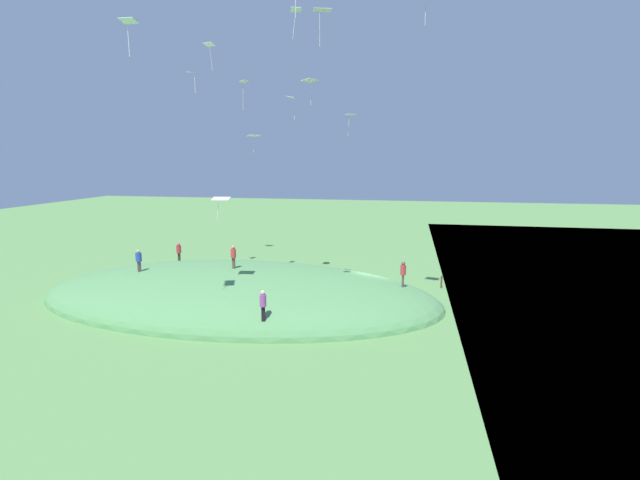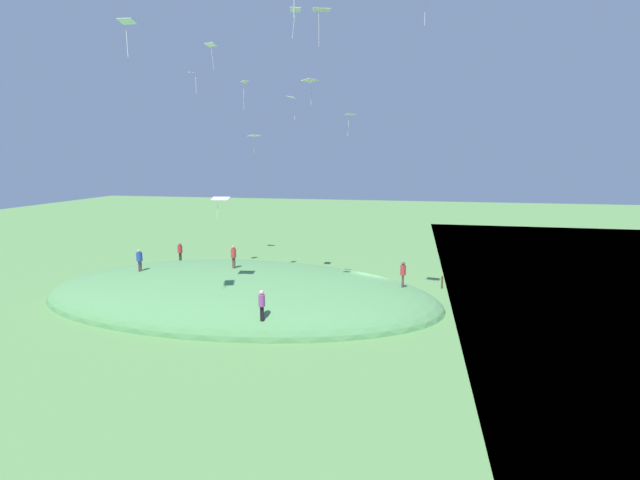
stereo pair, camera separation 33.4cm
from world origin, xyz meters
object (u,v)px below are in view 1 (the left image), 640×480
at_px(person_watching_kites, 403,271).
at_px(kite_2, 221,199).
at_px(person_walking_path, 233,254).
at_px(kite_9, 192,74).
at_px(kite_0, 209,46).
at_px(person_on_hilltop, 263,301).
at_px(person_with_child, 179,250).
at_px(kite_6, 310,81).
at_px(kite_10, 244,85).
at_px(kite_12, 292,99).
at_px(mooring_post, 441,282).
at_px(kite_4, 129,22).
at_px(kite_5, 296,11).
at_px(kite_7, 322,12).
at_px(person_near_shore, 139,258).
at_px(kite_8, 254,136).
at_px(kite_11, 350,116).

xyz_separation_m(person_watching_kites, kite_2, (11.48, 4.53, 5.22)).
xyz_separation_m(person_walking_path, kite_9, (5.06, -5.16, 13.57)).
bearing_deg(person_walking_path, kite_0, 132.54).
relative_size(person_on_hilltop, kite_0, 0.78).
bearing_deg(person_watching_kites, kite_2, 120.16).
distance_m(person_watching_kites, kite_2, 13.40).
bearing_deg(person_with_child, kite_6, -47.92).
height_order(kite_2, kite_10, kite_10).
relative_size(person_walking_path, kite_9, 1.01).
bearing_deg(person_watching_kites, person_on_hilltop, 142.52).
relative_size(person_with_child, kite_12, 0.98).
relative_size(person_on_hilltop, mooring_post, 1.79).
xyz_separation_m(kite_4, kite_5, (-5.82, -8.53, 2.62)).
xyz_separation_m(kite_7, kite_12, (4.00, -8.39, -3.75)).
bearing_deg(person_near_shore, kite_8, 149.10).
distance_m(kite_5, kite_11, 7.19).
relative_size(kite_7, kite_10, 0.95).
xyz_separation_m(kite_9, kite_12, (-8.24, -0.16, -2.05)).
xyz_separation_m(person_with_child, kite_0, (-1.54, -4.83, 18.03)).
height_order(kite_4, kite_11, kite_4).
height_order(kite_4, kite_5, kite_5).
bearing_deg(person_with_child, kite_7, -64.00).
xyz_separation_m(person_with_child, kite_10, (-6.81, 0.97, 13.62)).
bearing_deg(kite_9, kite_2, 123.31).
height_order(person_watching_kites, kite_10, kite_10).
bearing_deg(person_watching_kites, person_walking_path, 102.38).
bearing_deg(kite_12, kite_10, 10.99).
distance_m(person_near_shore, kite_5, 20.27).
bearing_deg(kite_8, kite_7, 135.87).
xyz_separation_m(kite_4, kite_12, (-3.62, -15.97, -1.53)).
height_order(person_on_hilltop, mooring_post, person_on_hilltop).
height_order(person_walking_path, kite_11, kite_11).
bearing_deg(kite_12, kite_6, 124.58).
relative_size(kite_5, mooring_post, 1.69).
height_order(person_walking_path, person_watching_kites, person_walking_path).
bearing_deg(kite_7, person_with_child, -30.86).
xyz_separation_m(person_walking_path, person_near_shore, (6.99, 1.06, -0.37)).
distance_m(kite_9, kite_10, 4.71).
bearing_deg(mooring_post, person_watching_kites, 59.70).
relative_size(kite_5, kite_10, 0.79).
relative_size(person_near_shore, kite_7, 0.80).
xyz_separation_m(kite_5, kite_9, (10.43, -7.28, -2.09)).
bearing_deg(kite_7, kite_9, -33.96).
xyz_separation_m(kite_9, kite_10, (-4.56, 0.56, -1.03)).
distance_m(person_watching_kites, person_with_child, 20.14).
xyz_separation_m(person_near_shore, person_watching_kites, (-19.25, -1.87, -0.51)).
bearing_deg(mooring_post, kite_6, 20.56).
bearing_deg(person_near_shore, kite_10, 161.36).
height_order(person_near_shore, person_watching_kites, person_near_shore).
height_order(person_near_shore, kite_7, kite_7).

